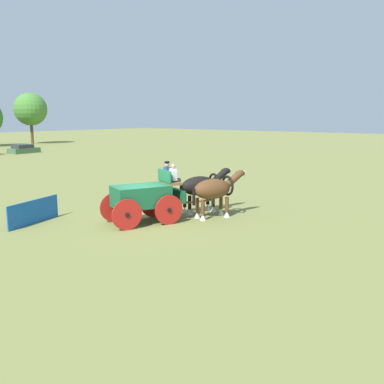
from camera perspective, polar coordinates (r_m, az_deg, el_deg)
ground_plane at (r=20.13m, az=-6.75°, el=-4.13°), size 220.00×220.00×0.00m
show_wagon at (r=19.93m, az=-6.37°, el=-0.63°), size 5.50×3.00×2.78m
draft_horse_near at (r=21.98m, az=1.24°, el=0.74°), size 2.93×1.68×2.22m
draft_horse_off at (r=20.87m, az=3.03°, el=0.30°), size 2.92×1.68×2.25m
parked_vehicle_f at (r=61.44m, az=-21.52°, el=5.31°), size 4.14×2.29×1.15m
tree_h at (r=81.34m, az=-20.73°, el=10.27°), size 5.68×5.68×8.87m
sponsor_banner at (r=21.13m, az=-20.32°, el=-2.48°), size 3.09×0.96×1.10m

